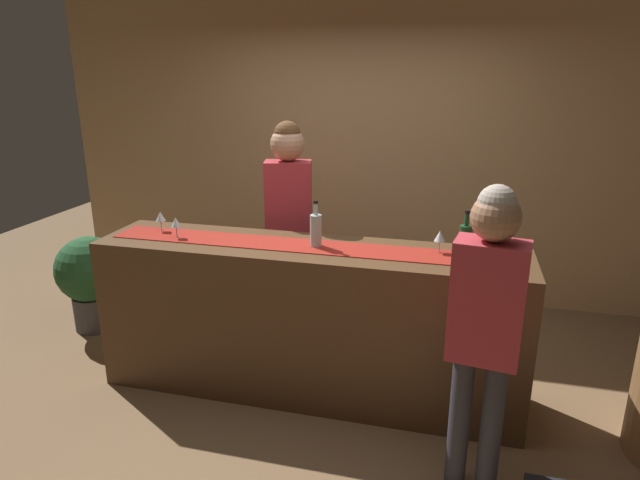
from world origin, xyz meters
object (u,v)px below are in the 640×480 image
bartender (289,211)px  wine_glass_near_customer (161,217)px  wine_glass_mid_counter (176,223)px  wine_glass_far_end (440,237)px  customer_sipping (486,314)px  potted_plant_tall (90,276)px  wine_bottle_clear (316,230)px  wine_bottle_green (465,241)px

bartender → wine_glass_near_customer: bearing=20.6°
wine_glass_near_customer → wine_glass_mid_counter: (0.18, -0.11, 0.00)m
wine_glass_far_end → customer_sipping: customer_sipping is taller
wine_glass_near_customer → wine_glass_mid_counter: same height
customer_sipping → potted_plant_tall: bearing=168.4°
customer_sipping → potted_plant_tall: (-3.11, 1.13, -0.54)m
wine_glass_mid_counter → customer_sipping: customer_sipping is taller
wine_bottle_clear → customer_sipping: size_ratio=0.18×
bartender → customer_sipping: 1.88m
wine_glass_mid_counter → wine_glass_far_end: same height
wine_glass_mid_counter → wine_glass_far_end: bearing=4.1°
wine_glass_far_end → bartender: (-1.13, 0.51, -0.04)m
wine_bottle_green → bartender: 1.41m
wine_bottle_clear → wine_glass_mid_counter: bearing=-176.5°
wine_bottle_clear → wine_glass_near_customer: bearing=177.2°
wine_bottle_clear → bartender: 0.68m
wine_bottle_clear → wine_bottle_green: size_ratio=1.00×
customer_sipping → wine_glass_near_customer: bearing=169.5°
potted_plant_tall → wine_bottle_green: bearing=-8.8°
customer_sipping → potted_plant_tall: 3.35m
wine_glass_far_end → bartender: bartender is taller
bartender → customer_sipping: bartender is taller
wine_glass_mid_counter → wine_bottle_clear: bearing=3.5°
wine_bottle_green → wine_glass_far_end: size_ratio=2.10×
wine_bottle_clear → wine_glass_mid_counter: wine_bottle_clear is taller
wine_glass_far_end → wine_glass_mid_counter: bearing=-175.9°
wine_bottle_green → wine_glass_far_end: wine_bottle_green is taller
wine_glass_far_end → wine_bottle_green: bearing=-28.4°
wine_glass_near_customer → customer_sipping: size_ratio=0.09×
wine_glass_far_end → bartender: 1.24m
wine_glass_far_end → bartender: bearing=155.9°
potted_plant_tall → customer_sipping: bearing=-20.0°
wine_glass_near_customer → potted_plant_tall: size_ratio=0.18×
wine_bottle_green → bartender: (-1.28, 0.59, -0.05)m
bartender → potted_plant_tall: size_ratio=2.20×
wine_bottle_green → wine_glass_mid_counter: 1.86m
wine_glass_near_customer → bartender: bartender is taller
wine_glass_near_customer → wine_glass_far_end: 1.90m
wine_bottle_green → customer_sipping: size_ratio=0.18×
wine_bottle_clear → bartender: bartender is taller
wine_bottle_clear → customer_sipping: bearing=-33.6°
wine_bottle_clear → potted_plant_tall: wine_bottle_clear is taller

